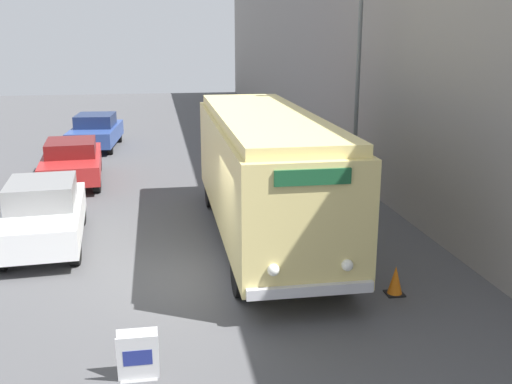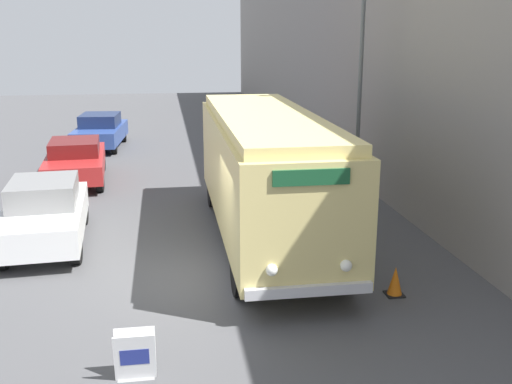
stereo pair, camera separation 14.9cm
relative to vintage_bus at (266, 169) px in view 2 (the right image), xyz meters
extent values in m
plane|color=#4C4C4F|center=(-1.91, -2.36, -1.85)|extent=(80.00, 80.00, 0.00)
cube|color=gray|center=(4.39, 7.64, 2.41)|extent=(0.30, 60.00, 8.51)
cylinder|color=black|center=(-1.07, -3.18, -1.30)|extent=(0.28, 1.09, 1.09)
cylinder|color=black|center=(1.07, -3.18, -1.30)|extent=(0.28, 1.09, 1.09)
cylinder|color=black|center=(-1.07, 3.20, -1.30)|extent=(0.28, 1.09, 1.09)
cylinder|color=black|center=(1.07, 3.20, -1.30)|extent=(0.28, 1.09, 1.09)
cube|color=#E5D17F|center=(0.00, 0.01, -0.08)|extent=(2.47, 9.18, 2.45)
cube|color=#F3DD87|center=(0.00, 0.01, 1.27)|extent=(2.27, 8.81, 0.24)
cube|color=silver|center=(0.00, -4.64, -1.18)|extent=(2.34, 0.12, 0.20)
sphere|color=white|center=(-0.68, -4.61, -0.75)|extent=(0.22, 0.22, 0.22)
sphere|color=white|center=(0.68, -4.61, -0.75)|extent=(0.22, 0.22, 0.22)
cube|color=#19512D|center=(0.00, -4.60, 0.90)|extent=(1.36, 0.06, 0.28)
cube|color=gray|center=(-3.03, -5.94, -1.84)|extent=(0.56, 0.18, 0.01)
cube|color=white|center=(-3.03, -6.01, -1.45)|extent=(0.62, 0.16, 0.80)
cube|color=white|center=(-3.03, -5.87, -1.45)|extent=(0.62, 0.16, 0.80)
cube|color=navy|center=(-3.03, -6.03, -1.43)|extent=(0.44, 0.05, 0.28)
cylinder|color=#595E60|center=(3.18, 2.52, 1.68)|extent=(0.12, 0.12, 7.05)
cylinder|color=black|center=(-6.14, -1.06, -1.51)|extent=(0.22, 0.68, 0.68)
cylinder|color=black|center=(-4.56, -0.95, -1.51)|extent=(0.22, 0.68, 0.68)
cylinder|color=black|center=(-6.34, 1.90, -1.51)|extent=(0.22, 0.68, 0.68)
cylinder|color=black|center=(-4.76, 2.00, -1.51)|extent=(0.22, 0.68, 0.68)
cube|color=silver|center=(-5.45, 0.47, -1.16)|extent=(2.14, 4.48, 0.69)
cube|color=gray|center=(-5.46, 0.58, -0.52)|extent=(1.70, 2.07, 0.60)
cylinder|color=black|center=(-6.29, 5.31, -1.50)|extent=(0.22, 0.71, 0.71)
cylinder|color=black|center=(-4.62, 5.43, -1.50)|extent=(0.22, 0.71, 0.71)
cylinder|color=black|center=(-6.52, 8.47, -1.50)|extent=(0.22, 0.71, 0.71)
cylinder|color=black|center=(-4.85, 8.60, -1.50)|extent=(0.22, 0.71, 0.71)
cube|color=#A52323|center=(-5.57, 6.95, -1.18)|extent=(2.26, 4.70, 0.63)
cube|color=#5B1313|center=(-5.58, 7.06, -0.62)|extent=(1.79, 2.17, 0.49)
cylinder|color=black|center=(-6.26, 11.94, -1.53)|extent=(0.22, 0.64, 0.64)
cylinder|color=black|center=(-4.62, 11.81, -1.53)|extent=(0.22, 0.64, 0.64)
cylinder|color=black|center=(-6.03, 14.86, -1.53)|extent=(0.22, 0.64, 0.64)
cylinder|color=black|center=(-4.39, 14.73, -1.53)|extent=(0.22, 0.64, 0.64)
cube|color=#2D478C|center=(-5.33, 13.34, -1.20)|extent=(2.24, 4.47, 0.66)
cube|color=#19274D|center=(-5.32, 13.44, -0.59)|extent=(1.77, 2.07, 0.54)
cube|color=black|center=(2.02, -3.68, -1.83)|extent=(0.36, 0.36, 0.03)
cone|color=orange|center=(2.02, -3.68, -1.53)|extent=(0.30, 0.30, 0.58)
camera|label=1|loc=(-2.59, -14.23, 3.32)|focal=42.00mm
camera|label=2|loc=(-2.45, -14.26, 3.32)|focal=42.00mm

